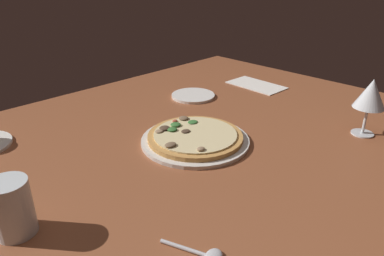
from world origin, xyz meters
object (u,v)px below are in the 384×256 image
at_px(paper_menu, 256,85).
at_px(wine_glass_far, 371,95).
at_px(water_glass, 13,211).
at_px(side_plate, 193,96).
at_px(pizza_main, 195,138).
at_px(spoon, 205,255).

bearing_deg(paper_menu, wine_glass_far, -105.53).
xyz_separation_m(water_glass, side_plate, (0.72, 0.27, -0.04)).
height_order(pizza_main, water_glass, water_glass).
bearing_deg(side_plate, pizza_main, -134.62).
height_order(side_plate, paper_menu, side_plate).
bearing_deg(paper_menu, spoon, -147.40).
xyz_separation_m(wine_glass_far, side_plate, (-0.12, 0.55, -0.11)).
height_order(paper_menu, spoon, spoon).
height_order(water_glass, spoon, water_glass).
bearing_deg(paper_menu, side_plate, 164.68).
bearing_deg(water_glass, wine_glass_far, -18.29).
xyz_separation_m(wine_glass_far, spoon, (-0.64, 0.00, -0.11)).
distance_m(pizza_main, spoon, 0.41).
bearing_deg(wine_glass_far, pizza_main, 140.71).
bearing_deg(wine_glass_far, water_glass, 161.71).
bearing_deg(water_glass, spoon, -55.28).
height_order(water_glass, paper_menu, water_glass).
xyz_separation_m(pizza_main, paper_menu, (0.51, 0.17, -0.01)).
relative_size(wine_glass_far, paper_menu, 0.74).
relative_size(pizza_main, paper_menu, 1.33).
relative_size(pizza_main, wine_glass_far, 1.80).
relative_size(wine_glass_far, water_glass, 1.52).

